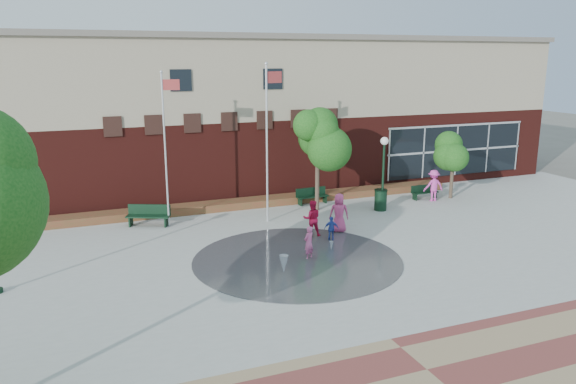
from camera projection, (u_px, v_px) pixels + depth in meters
name	position (u px, v px, depth m)	size (l,w,h in m)	color
ground	(330.00, 288.00, 19.82)	(120.00, 120.00, 0.00)	#666056
plaza_concrete	(288.00, 252.00, 23.43)	(46.00, 18.00, 0.01)	#A8A8A0
splash_pad	(297.00, 260.00, 22.53)	(8.40, 8.40, 0.01)	#383A3D
library_building	(207.00, 112.00, 34.51)	(44.40, 10.40, 9.20)	#4F1813
flower_bed	(236.00, 208.00, 30.29)	(26.00, 1.20, 0.40)	maroon
flagpole_left	(166.00, 142.00, 26.12)	(0.86, 0.21, 7.36)	silver
flagpole_right	(268.00, 135.00, 26.84)	(0.93, 0.30, 7.73)	silver
lamp_right	(383.00, 165.00, 29.30)	(0.42, 0.42, 3.93)	black
bench_left	(149.00, 220.00, 26.96)	(2.12, 1.38, 1.04)	black
bench_mid	(312.00, 199.00, 31.02)	(1.84, 0.58, 0.91)	black
bench_right	(424.00, 195.00, 32.14)	(1.62, 0.45, 0.81)	black
trash_can	(381.00, 200.00, 29.71)	(0.70, 0.70, 1.14)	black
tree_mid	(318.00, 137.00, 28.96)	(3.21, 3.21, 5.42)	#403226
tree_small_right	(454.00, 151.00, 31.77)	(2.21, 2.21, 3.77)	#403226
water_jet_a	(284.00, 274.00, 21.11)	(0.36, 0.36, 0.70)	white
water_jet_b	(331.00, 251.00, 23.60)	(0.17, 0.17, 0.38)	white
child_splash	(309.00, 243.00, 22.54)	(0.50, 0.33, 1.37)	pink
adult_red	(312.00, 219.00, 25.36)	(0.82, 0.64, 1.68)	red
adult_pink	(339.00, 213.00, 25.94)	(0.90, 0.59, 1.84)	#BF3E75
child_blue	(331.00, 229.00, 24.78)	(0.65, 0.27, 1.12)	#3550B7
person_bench	(433.00, 186.00, 31.58)	(1.16, 0.67, 1.79)	#D63EAA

